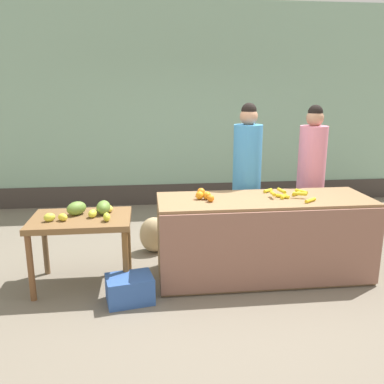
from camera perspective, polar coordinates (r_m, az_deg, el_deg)
ground_plane at (r=4.60m, az=3.88°, el=-11.73°), size 24.00×24.00×0.00m
market_wall_back at (r=7.25m, az=-0.42°, el=11.65°), size 8.32×0.23×3.44m
fruit_stall_counter at (r=4.52m, az=9.95°, el=-6.30°), size 2.27×0.80×0.88m
side_table_wooden at (r=4.34m, az=-15.23°, el=-4.68°), size 1.00×0.70×0.74m
banana_bunch_pile at (r=4.50m, az=13.44°, el=-0.29°), size 0.47×0.56×0.07m
orange_pile at (r=4.29m, az=1.67°, el=-0.41°), size 0.18×0.33×0.09m
mango_papaya_pile at (r=4.34m, az=-14.31°, el=-2.41°), size 0.67×0.49×0.14m
vendor_woman_blue_shirt at (r=4.97m, az=7.66°, el=1.64°), size 0.34×0.34×1.86m
vendor_woman_pink_shirt at (r=5.32m, az=16.27°, el=1.84°), size 0.34×0.34×1.83m
produce_crate at (r=4.09m, az=-8.70°, el=-13.28°), size 0.49×0.40×0.26m
produce_sack at (r=5.19m, az=-5.36°, el=-5.96°), size 0.39×0.34×0.45m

